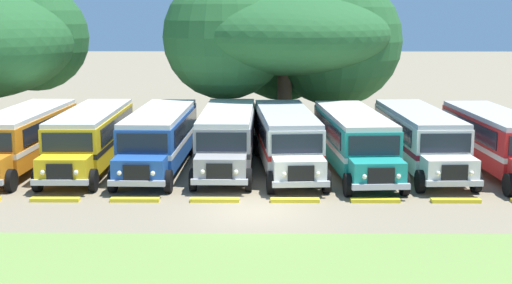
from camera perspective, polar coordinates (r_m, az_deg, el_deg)
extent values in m
plane|color=#84755B|center=(27.81, -0.12, -5.58)|extent=(220.00, 220.00, 0.00)
cube|color=orange|center=(37.40, -17.91, 0.51)|extent=(2.81, 9.28, 2.10)
cube|color=white|center=(37.43, -17.90, 0.25)|extent=(2.84, 9.30, 0.24)
cube|color=black|center=(37.18, -15.96, 1.34)|extent=(0.31, 8.00, 0.80)
cube|color=black|center=(38.06, -19.59, 1.34)|extent=(0.31, 8.00, 0.80)
cube|color=silver|center=(37.23, -18.01, 2.27)|extent=(2.73, 9.18, 0.22)
cube|color=white|center=(41.72, -15.72, 1.46)|extent=(0.90, 0.09, 1.30)
cylinder|color=black|center=(32.42, -18.98, -2.93)|extent=(0.31, 1.01, 1.00)
cylinder|color=black|center=(39.99, -14.74, -0.24)|extent=(0.31, 1.01, 1.00)
cylinder|color=black|center=(40.76, -17.96, -0.21)|extent=(0.31, 1.01, 1.00)
cube|color=yellow|center=(36.51, -12.96, 0.52)|extent=(2.56, 9.22, 2.10)
cube|color=black|center=(36.54, -12.95, 0.26)|extent=(2.59, 9.24, 0.24)
cube|color=black|center=(36.45, -10.94, 1.38)|extent=(0.09, 8.00, 0.80)
cube|color=black|center=(37.03, -14.80, 1.36)|extent=(0.09, 8.00, 0.80)
cube|color=beige|center=(36.34, -13.03, 2.32)|extent=(2.48, 9.12, 0.22)
cube|color=yellow|center=(31.57, -15.07, -2.08)|extent=(2.21, 1.41, 1.05)
cube|color=black|center=(30.87, -15.43, -2.34)|extent=(1.10, 0.11, 0.70)
cube|color=#B7B7BC|center=(30.93, -15.41, -3.13)|extent=(2.40, 0.22, 0.24)
cube|color=black|center=(32.01, -14.85, -0.03)|extent=(2.20, 0.07, 0.84)
cube|color=black|center=(40.98, -11.50, 1.49)|extent=(0.90, 0.07, 1.30)
sphere|color=#EAE5C6|center=(30.64, -14.19, -2.37)|extent=(0.20, 0.20, 0.20)
sphere|color=#EAE5C6|center=(31.02, -16.70, -2.34)|extent=(0.20, 0.20, 0.20)
cylinder|color=black|center=(31.49, -12.87, -3.00)|extent=(0.29, 1.00, 1.00)
cylinder|color=black|center=(32.11, -17.05, -2.94)|extent=(0.29, 1.00, 1.00)
cylinder|color=black|center=(39.34, -10.21, -0.23)|extent=(0.29, 1.00, 1.00)
cylinder|color=black|center=(39.85, -13.61, -0.22)|extent=(0.29, 1.00, 1.00)
cube|color=#23519E|center=(35.74, -7.64, 0.48)|extent=(2.75, 9.27, 2.10)
cube|color=silver|center=(35.77, -7.63, 0.22)|extent=(2.78, 9.29, 0.24)
cube|color=black|center=(35.76, -5.57, 1.34)|extent=(0.26, 8.00, 0.80)
cube|color=black|center=(36.18, -9.56, 1.36)|extent=(0.26, 8.00, 0.80)
cube|color=beige|center=(35.56, -7.68, 2.32)|extent=(2.67, 9.16, 0.22)
cube|color=#23519E|center=(30.73, -9.27, -2.20)|extent=(2.24, 1.46, 1.05)
cube|color=black|center=(30.02, -9.55, -2.46)|extent=(1.10, 0.13, 0.70)
cube|color=#B7B7BC|center=(30.08, -9.54, -3.27)|extent=(2.40, 0.27, 0.24)
cube|color=black|center=(31.17, -9.08, -0.09)|extent=(2.20, 0.12, 0.84)
cube|color=silver|center=(40.25, -6.53, 1.48)|extent=(0.90, 0.08, 1.30)
sphere|color=#EAE5C6|center=(29.84, -8.25, -2.50)|extent=(0.20, 0.20, 0.20)
sphere|color=#EAE5C6|center=(30.12, -10.87, -2.46)|extent=(0.20, 0.20, 0.20)
cylinder|color=black|center=(30.73, -7.01, -3.14)|extent=(0.31, 1.01, 1.00)
cylinder|color=black|center=(31.20, -11.37, -3.06)|extent=(0.31, 1.01, 1.00)
cylinder|color=black|center=(38.67, -5.10, -0.29)|extent=(0.31, 1.01, 1.00)
cylinder|color=black|center=(39.04, -8.60, -0.26)|extent=(0.31, 1.01, 1.00)
cube|color=#9E9993|center=(35.69, -2.27, 0.56)|extent=(2.59, 9.23, 2.10)
cube|color=#282828|center=(35.72, -2.27, 0.29)|extent=(2.63, 9.25, 0.24)
cube|color=black|center=(35.85, -0.22, 1.42)|extent=(0.12, 8.00, 0.80)
cube|color=black|center=(36.00, -4.27, 1.43)|extent=(0.12, 8.00, 0.80)
cube|color=beige|center=(35.51, -2.29, 2.40)|extent=(2.51, 9.12, 0.22)
cube|color=#9E9993|center=(30.61, -2.85, -2.12)|extent=(2.21, 1.42, 1.05)
cube|color=black|center=(29.88, -2.95, -2.38)|extent=(1.10, 0.11, 0.70)
cube|color=#B7B7BC|center=(29.94, -2.95, -3.20)|extent=(2.40, 0.22, 0.24)
cube|color=black|center=(31.06, -2.78, -0.01)|extent=(2.20, 0.08, 0.84)
cube|color=#282828|center=(40.26, -1.88, 1.54)|extent=(0.90, 0.07, 1.30)
sphere|color=#EAE5C6|center=(29.79, -1.61, -2.41)|extent=(0.20, 0.20, 0.20)
sphere|color=#EAE5C6|center=(29.89, -4.30, -2.40)|extent=(0.20, 0.20, 0.20)
cylinder|color=black|center=(30.76, -0.60, -3.05)|extent=(0.29, 1.00, 1.00)
cylinder|color=black|center=(30.93, -5.05, -3.02)|extent=(0.29, 1.00, 1.00)
cylinder|color=black|center=(38.78, -0.23, -0.22)|extent=(0.29, 1.00, 1.00)
cylinder|color=black|center=(38.91, -3.77, -0.20)|extent=(0.29, 1.00, 1.00)
cube|color=silver|center=(35.28, 2.39, 0.44)|extent=(3.17, 9.36, 2.10)
cube|color=red|center=(35.31, 2.39, 0.17)|extent=(3.20, 9.38, 0.24)
cube|color=black|center=(35.65, 4.38, 1.33)|extent=(0.63, 7.98, 0.80)
cube|color=black|center=(35.38, 0.30, 1.30)|extent=(0.63, 7.98, 0.80)
cube|color=#B2B2B7|center=(35.10, 2.41, 2.30)|extent=(3.08, 9.25, 0.22)
cube|color=silver|center=(30.22, 3.44, -2.29)|extent=(2.30, 1.56, 1.05)
cube|color=black|center=(29.50, 3.62, -2.56)|extent=(1.10, 0.18, 0.70)
cube|color=#B7B7BC|center=(29.56, 3.62, -3.39)|extent=(2.41, 0.38, 0.24)
cube|color=black|center=(30.67, 3.31, -0.15)|extent=(2.20, 0.22, 0.84)
cube|color=red|center=(39.83, 1.70, 1.44)|extent=(0.90, 0.13, 1.30)
sphere|color=#EAE5C6|center=(29.55, 4.98, -2.56)|extent=(0.20, 0.20, 0.20)
sphere|color=#EAE5C6|center=(29.38, 2.27, -2.60)|extent=(0.20, 0.20, 0.20)
cylinder|color=black|center=(30.61, 5.64, -3.17)|extent=(0.35, 1.02, 1.00)
cylinder|color=black|center=(30.32, 1.15, -3.25)|extent=(0.35, 1.02, 1.00)
cylinder|color=black|center=(38.54, 3.69, -0.30)|extent=(0.35, 1.02, 1.00)
cylinder|color=black|center=(38.31, 0.13, -0.35)|extent=(0.35, 1.02, 1.00)
cube|color=teal|center=(35.16, 7.73, 0.31)|extent=(3.14, 9.35, 2.10)
cube|color=white|center=(35.19, 7.73, 0.05)|extent=(3.18, 9.38, 0.24)
cube|color=black|center=(35.63, 9.66, 1.21)|extent=(0.61, 7.98, 0.80)
cube|color=black|center=(35.14, 5.63, 1.18)|extent=(0.61, 7.98, 0.80)
cube|color=beige|center=(34.97, 7.78, 2.19)|extent=(3.06, 9.25, 0.22)
cube|color=teal|center=(30.18, 9.65, -2.44)|extent=(2.29, 1.55, 1.05)
cube|color=black|center=(29.48, 9.97, -2.71)|extent=(1.10, 0.18, 0.70)
cube|color=#B7B7BC|center=(29.54, 9.97, -3.54)|extent=(2.41, 0.37, 0.24)
cube|color=black|center=(30.61, 9.43, -0.29)|extent=(2.20, 0.22, 0.84)
cube|color=white|center=(39.65, 6.44, 1.34)|extent=(0.90, 0.12, 1.30)
sphere|color=#EAE5C6|center=(29.60, 11.32, -2.70)|extent=(0.20, 0.20, 0.20)
sphere|color=#EAE5C6|center=(29.27, 8.66, -2.76)|extent=(0.20, 0.20, 0.20)
cylinder|color=black|center=(30.69, 11.76, -3.30)|extent=(0.35, 1.02, 1.00)
cylinder|color=black|center=(30.15, 7.35, -3.41)|extent=(0.35, 1.02, 1.00)
cylinder|color=black|center=(38.48, 8.59, -0.42)|extent=(0.35, 1.02, 1.00)
cylinder|color=black|center=(38.05, 5.05, -0.47)|extent=(0.35, 1.02, 1.00)
cube|color=silver|center=(36.31, 12.79, 0.47)|extent=(2.91, 9.30, 2.10)
cube|color=maroon|center=(36.34, 12.78, 0.21)|extent=(2.94, 9.32, 0.24)
cube|color=black|center=(36.86, 14.61, 1.33)|extent=(0.39, 7.99, 0.80)
cube|color=black|center=(36.21, 10.76, 1.32)|extent=(0.39, 7.99, 0.80)
cube|color=#B2B2B7|center=(36.13, 12.86, 2.28)|extent=(2.82, 9.20, 0.22)
cube|color=silver|center=(31.41, 15.18, -2.15)|extent=(2.26, 1.50, 1.05)
cube|color=black|center=(30.72, 15.59, -2.41)|extent=(1.10, 0.15, 0.70)
cube|color=#B7B7BC|center=(30.78, 15.57, -3.20)|extent=(2.41, 0.31, 0.24)
cube|color=black|center=(31.84, 14.92, -0.09)|extent=(2.20, 0.16, 0.84)
cube|color=maroon|center=(40.75, 11.15, 1.45)|extent=(0.90, 0.10, 1.30)
sphere|color=#EAE5C6|center=(30.89, 16.85, -2.40)|extent=(0.20, 0.20, 0.20)
sphere|color=#EAE5C6|center=(30.47, 14.36, -2.45)|extent=(0.20, 0.20, 0.20)
cylinder|color=black|center=(31.99, 17.14, -2.99)|extent=(0.32, 1.01, 1.00)
cylinder|color=black|center=(31.29, 12.98, -3.09)|extent=(0.32, 1.01, 1.00)
cylinder|color=black|center=(39.65, 13.31, -0.26)|extent=(0.32, 1.01, 1.00)
cylinder|color=black|center=(39.09, 9.92, -0.29)|extent=(0.32, 1.01, 1.00)
cube|color=red|center=(36.68, 18.49, 0.29)|extent=(2.89, 9.30, 2.10)
cube|color=white|center=(36.71, 18.48, 0.03)|extent=(2.92, 9.32, 0.24)
cube|color=black|center=(36.45, 16.50, 1.13)|extent=(0.38, 7.99, 0.80)
cube|color=#B2B2B7|center=(36.50, 18.60, 2.08)|extent=(2.81, 9.20, 0.22)
cube|color=white|center=(40.99, 16.27, 1.28)|extent=(0.90, 0.10, 1.30)
cylinder|color=black|center=(31.71, 19.58, -3.26)|extent=(0.32, 1.01, 1.00)
cylinder|color=black|center=(40.04, 18.54, -0.43)|extent=(0.32, 1.01, 1.00)
cylinder|color=black|center=(39.27, 15.26, -0.45)|extent=(0.32, 1.01, 1.00)
cube|color=yellow|center=(30.38, -15.76, -4.45)|extent=(2.00, 0.36, 0.15)
cube|color=yellow|center=(29.63, -9.66, -4.57)|extent=(2.00, 0.36, 0.15)
cube|color=yellow|center=(29.23, -3.31, -4.65)|extent=(2.00, 0.36, 0.15)
cube|color=yellow|center=(29.20, 3.13, -4.66)|extent=(2.00, 0.36, 0.15)
cube|color=yellow|center=(29.53, 9.51, -4.62)|extent=(2.00, 0.36, 0.15)
cube|color=yellow|center=(30.21, 15.67, -4.53)|extent=(2.00, 0.36, 0.15)
cylinder|color=brown|center=(43.54, 2.29, 3.26)|extent=(0.87, 0.87, 4.47)
ellipsoid|color=#235628|center=(43.22, 2.33, 8.61)|extent=(12.57, 12.10, 4.87)
sphere|color=#235628|center=(44.80, 6.41, 8.05)|extent=(8.15, 8.15, 8.15)
sphere|color=#235628|center=(42.18, -2.46, 8.42)|extent=(7.38, 7.38, 7.38)
sphere|color=#235628|center=(46.61, 2.20, 8.03)|extent=(7.64, 7.64, 7.64)
sphere|color=#235628|center=(46.20, -17.25, 7.97)|extent=(6.55, 6.55, 6.55)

